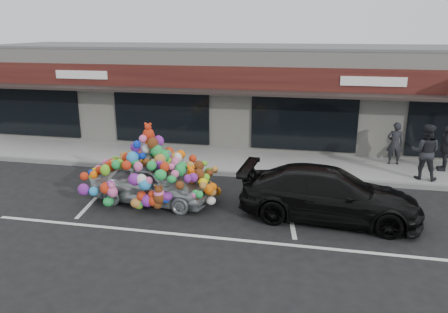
% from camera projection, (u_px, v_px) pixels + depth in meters
% --- Properties ---
extents(ground, '(90.00, 90.00, 0.00)m').
position_uv_depth(ground, '(196.00, 200.00, 13.37)').
color(ground, black).
rests_on(ground, ground).
extents(shop_building, '(24.00, 7.20, 4.31)m').
position_uv_depth(shop_building, '(242.00, 92.00, 20.68)').
color(shop_building, beige).
rests_on(shop_building, ground).
extents(sidewalk, '(26.00, 3.00, 0.15)m').
position_uv_depth(sidewalk, '(223.00, 161.00, 17.10)').
color(sidewalk, '#989893').
rests_on(sidewalk, ground).
extents(kerb, '(26.00, 0.18, 0.16)m').
position_uv_depth(kerb, '(214.00, 173.00, 15.69)').
color(kerb, slate).
rests_on(kerb, ground).
extents(parking_stripe_left, '(0.73, 4.37, 0.01)m').
position_uv_depth(parking_stripe_left, '(103.00, 190.00, 14.18)').
color(parking_stripe_left, silver).
rests_on(parking_stripe_left, ground).
extents(parking_stripe_mid, '(0.73, 4.37, 0.01)m').
position_uv_depth(parking_stripe_mid, '(288.00, 205.00, 13.00)').
color(parking_stripe_mid, silver).
rests_on(parking_stripe_mid, ground).
extents(lane_line, '(14.00, 0.12, 0.01)m').
position_uv_depth(lane_line, '(249.00, 241.00, 10.81)').
color(lane_line, silver).
rests_on(lane_line, ground).
extents(toy_car, '(2.73, 4.15, 2.32)m').
position_uv_depth(toy_car, '(151.00, 177.00, 13.08)').
color(toy_car, '#A0A3AA').
rests_on(toy_car, ground).
extents(black_sedan, '(2.34, 5.01, 1.42)m').
position_uv_depth(black_sedan, '(329.00, 194.00, 11.94)').
color(black_sedan, black).
rests_on(black_sedan, ground).
extents(pedestrian_a, '(0.59, 0.39, 1.60)m').
position_uv_depth(pedestrian_a, '(395.00, 143.00, 16.24)').
color(pedestrian_a, black).
rests_on(pedestrian_a, sidewalk).
extents(pedestrian_b, '(1.06, 0.91, 1.89)m').
position_uv_depth(pedestrian_b, '(425.00, 152.00, 14.59)').
color(pedestrian_b, black).
rests_on(pedestrian_b, sidewalk).
extents(pedestrian_c, '(1.00, 0.51, 1.64)m').
position_uv_depth(pedestrian_c, '(445.00, 148.00, 15.53)').
color(pedestrian_c, '#252227').
rests_on(pedestrian_c, sidewalk).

